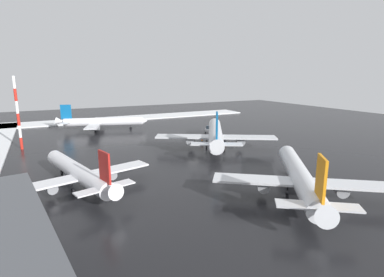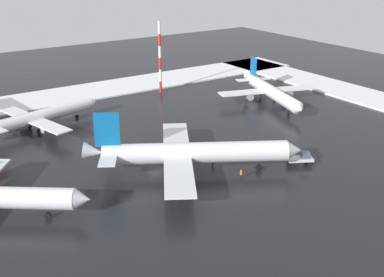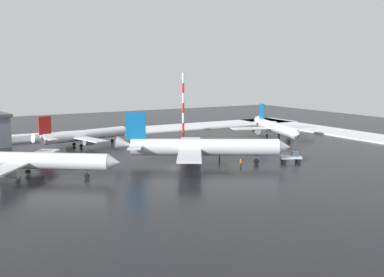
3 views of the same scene
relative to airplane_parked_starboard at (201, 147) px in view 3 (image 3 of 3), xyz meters
The scene contains 11 objects.
ground_plane 9.15m from the airplane_parked_starboard, 72.15° to the right, with size 240.00×240.00×0.00m, color black.
snow_bank_far 58.11m from the airplane_parked_starboard, 87.47° to the right, with size 152.00×16.00×0.41m, color white.
snow_bank_left 65.02m from the airplane_parked_starboard, behind, with size 14.00×116.00×0.41m, color white.
airplane_parked_starboard is the anchor object (origin of this frame).
airplane_distant_tail 34.82m from the airplane_parked_starboard, ahead, with size 28.59×24.93×9.95m.
airplane_parked_portside 45.81m from the airplane_parked_starboard, 150.26° to the right, with size 25.89×30.73×9.35m.
airplane_far_rear 39.53m from the airplane_parked_starboard, 68.15° to the right, with size 28.99×24.33×8.71m.
pushback_tug 20.52m from the airplane_parked_starboard, 155.22° to the left, with size 5.09×4.10×2.50m.
ground_crew_mid_apron 9.45m from the airplane_parked_starboard, 128.89° to the left, with size 0.36×0.36×1.71m.
ground_crew_beside_wing 6.34m from the airplane_parked_starboard, 169.54° to the right, with size 0.36×0.36×1.71m.
antenna_mast 51.92m from the airplane_parked_starboard, 114.73° to the right, with size 0.70×0.70×19.16m.
Camera 3 is at (50.45, 96.14, 20.87)m, focal length 45.00 mm.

